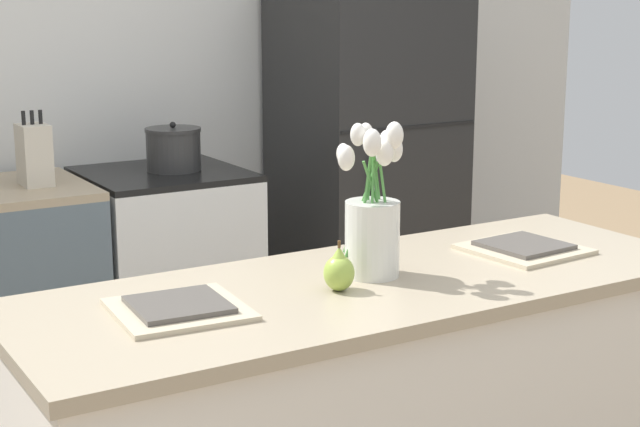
# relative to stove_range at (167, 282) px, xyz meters

# --- Properties ---
(back_wall) EXTENTS (5.20, 0.08, 2.70)m
(back_wall) POSITION_rel_stove_range_xyz_m (-0.10, 0.40, 0.90)
(back_wall) COLOR silver
(back_wall) RESTS_ON ground_plane
(stove_range) EXTENTS (0.60, 0.61, 0.90)m
(stove_range) POSITION_rel_stove_range_xyz_m (0.00, 0.00, 0.00)
(stove_range) COLOR silver
(stove_range) RESTS_ON ground_plane
(refrigerator) EXTENTS (0.68, 0.67, 1.69)m
(refrigerator) POSITION_rel_stove_range_xyz_m (0.95, 0.00, 0.39)
(refrigerator) COLOR black
(refrigerator) RESTS_ON ground_plane
(flower_vase) EXTENTS (0.18, 0.14, 0.39)m
(flower_vase) POSITION_rel_stove_range_xyz_m (-0.08, -1.57, 0.58)
(flower_vase) COLOR silver
(flower_vase) RESTS_ON kitchen_island
(pear_figurine) EXTENTS (0.07, 0.07, 0.12)m
(pear_figurine) POSITION_rel_stove_range_xyz_m (-0.22, -1.63, 0.48)
(pear_figurine) COLOR #9EBC47
(pear_figurine) RESTS_ON kitchen_island
(plate_setting_left) EXTENTS (0.30, 0.30, 0.02)m
(plate_setting_left) POSITION_rel_stove_range_xyz_m (-0.61, -1.59, 0.44)
(plate_setting_left) COLOR beige
(plate_setting_left) RESTS_ON kitchen_island
(plate_setting_right) EXTENTS (0.30, 0.30, 0.02)m
(plate_setting_right) POSITION_rel_stove_range_xyz_m (0.41, -1.59, 0.44)
(plate_setting_right) COLOR beige
(plate_setting_right) RESTS_ON kitchen_island
(cooking_pot) EXTENTS (0.22, 0.22, 0.19)m
(cooking_pot) POSITION_rel_stove_range_xyz_m (0.05, -0.01, 0.54)
(cooking_pot) COLOR #2D2D2D
(cooking_pot) RESTS_ON stove_range
(knife_block) EXTENTS (0.10, 0.14, 0.27)m
(knife_block) POSITION_rel_stove_range_xyz_m (-0.50, -0.03, 0.56)
(knife_block) COLOR beige
(knife_block) RESTS_ON back_counter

